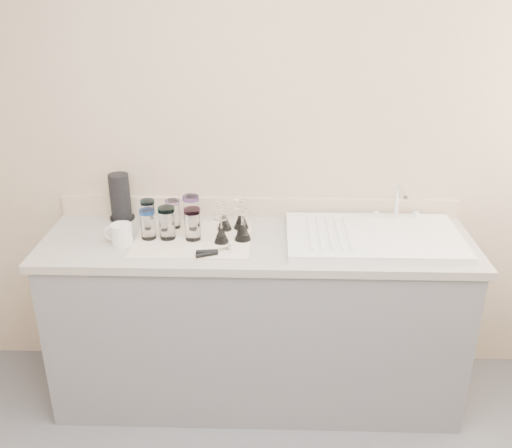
{
  "coord_description": "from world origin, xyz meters",
  "views": [
    {
      "loc": [
        0.06,
        -1.26,
        2.07
      ],
      "look_at": [
        -0.01,
        1.15,
        1.0
      ],
      "focal_mm": 40.0,
      "sensor_mm": 36.0,
      "label": 1
    }
  ],
  "objects_px": {
    "tumbler_teal": "(148,213)",
    "white_mug": "(121,234)",
    "tumbler_purple": "(191,211)",
    "goblet_back_left": "(224,221)",
    "tumbler_magenta": "(148,224)",
    "goblet_front_right": "(243,230)",
    "goblet_back_right": "(241,219)",
    "can_opener": "(214,252)",
    "tumbler_blue": "(167,223)",
    "goblet_front_left": "(221,234)",
    "paper_towel_roll": "(120,197)",
    "sink_unit": "(374,236)",
    "tumbler_cyan": "(173,214)",
    "tumbler_lavender": "(193,224)"
  },
  "relations": [
    {
      "from": "tumbler_blue",
      "to": "goblet_front_left",
      "type": "height_order",
      "value": "tumbler_blue"
    },
    {
      "from": "tumbler_magenta",
      "to": "paper_towel_roll",
      "type": "bearing_deg",
      "value": 127.58
    },
    {
      "from": "tumbler_lavender",
      "to": "goblet_back_left",
      "type": "distance_m",
      "value": 0.19
    },
    {
      "from": "goblet_front_right",
      "to": "paper_towel_roll",
      "type": "relative_size",
      "value": 0.6
    },
    {
      "from": "tumbler_magenta",
      "to": "goblet_back_left",
      "type": "xyz_separation_m",
      "value": [
        0.35,
        0.11,
        -0.03
      ]
    },
    {
      "from": "goblet_back_right",
      "to": "goblet_front_right",
      "type": "bearing_deg",
      "value": -83.86
    },
    {
      "from": "tumbler_lavender",
      "to": "tumbler_teal",
      "type": "bearing_deg",
      "value": 149.04
    },
    {
      "from": "sink_unit",
      "to": "tumbler_blue",
      "type": "bearing_deg",
      "value": -178.68
    },
    {
      "from": "tumbler_purple",
      "to": "tumbler_lavender",
      "type": "relative_size",
      "value": 1.04
    },
    {
      "from": "tumbler_blue",
      "to": "tumbler_lavender",
      "type": "relative_size",
      "value": 1.02
    },
    {
      "from": "tumbler_teal",
      "to": "goblet_front_right",
      "type": "height_order",
      "value": "goblet_front_right"
    },
    {
      "from": "tumbler_purple",
      "to": "goblet_back_left",
      "type": "distance_m",
      "value": 0.17
    },
    {
      "from": "sink_unit",
      "to": "goblet_front_right",
      "type": "bearing_deg",
      "value": -177.7
    },
    {
      "from": "goblet_back_left",
      "to": "can_opener",
      "type": "height_order",
      "value": "goblet_back_left"
    },
    {
      "from": "tumbler_purple",
      "to": "can_opener",
      "type": "distance_m",
      "value": 0.34
    },
    {
      "from": "tumbler_teal",
      "to": "paper_towel_roll",
      "type": "distance_m",
      "value": 0.2
    },
    {
      "from": "tumbler_magenta",
      "to": "white_mug",
      "type": "bearing_deg",
      "value": -155.09
    },
    {
      "from": "tumbler_teal",
      "to": "goblet_back_right",
      "type": "xyz_separation_m",
      "value": [
        0.46,
        -0.01,
        -0.02
      ]
    },
    {
      "from": "tumbler_cyan",
      "to": "goblet_back_right",
      "type": "relative_size",
      "value": 1.03
    },
    {
      "from": "tumbler_magenta",
      "to": "white_mug",
      "type": "height_order",
      "value": "tumbler_magenta"
    },
    {
      "from": "tumbler_purple",
      "to": "tumbler_teal",
      "type": "bearing_deg",
      "value": -179.06
    },
    {
      "from": "tumbler_magenta",
      "to": "goblet_back_left",
      "type": "relative_size",
      "value": 1.11
    },
    {
      "from": "tumbler_cyan",
      "to": "tumbler_magenta",
      "type": "relative_size",
      "value": 0.98
    },
    {
      "from": "tumbler_teal",
      "to": "can_opener",
      "type": "relative_size",
      "value": 0.84
    },
    {
      "from": "tumbler_teal",
      "to": "goblet_back_left",
      "type": "distance_m",
      "value": 0.38
    },
    {
      "from": "tumbler_magenta",
      "to": "goblet_front_right",
      "type": "height_order",
      "value": "same"
    },
    {
      "from": "goblet_front_left",
      "to": "goblet_front_right",
      "type": "relative_size",
      "value": 0.87
    },
    {
      "from": "goblet_back_right",
      "to": "tumbler_blue",
      "type": "bearing_deg",
      "value": -159.31
    },
    {
      "from": "tumbler_teal",
      "to": "goblet_back_right",
      "type": "relative_size",
      "value": 1.0
    },
    {
      "from": "sink_unit",
      "to": "white_mug",
      "type": "height_order",
      "value": "sink_unit"
    },
    {
      "from": "tumbler_teal",
      "to": "white_mug",
      "type": "xyz_separation_m",
      "value": [
        -0.09,
        -0.19,
        -0.03
      ]
    },
    {
      "from": "tumbler_cyan",
      "to": "tumbler_lavender",
      "type": "relative_size",
      "value": 0.92
    },
    {
      "from": "tumbler_purple",
      "to": "goblet_back_left",
      "type": "relative_size",
      "value": 1.22
    },
    {
      "from": "sink_unit",
      "to": "tumbler_blue",
      "type": "xyz_separation_m",
      "value": [
        -0.98,
        -0.02,
        0.07
      ]
    },
    {
      "from": "goblet_front_right",
      "to": "paper_towel_roll",
      "type": "distance_m",
      "value": 0.69
    },
    {
      "from": "tumbler_purple",
      "to": "goblet_back_left",
      "type": "bearing_deg",
      "value": -9.78
    },
    {
      "from": "tumbler_teal",
      "to": "goblet_front_right",
      "type": "bearing_deg",
      "value": -16.36
    },
    {
      "from": "goblet_back_right",
      "to": "goblet_front_right",
      "type": "distance_m",
      "value": 0.13
    },
    {
      "from": "goblet_front_right",
      "to": "white_mug",
      "type": "height_order",
      "value": "goblet_front_right"
    },
    {
      "from": "tumbler_purple",
      "to": "paper_towel_roll",
      "type": "xyz_separation_m",
      "value": [
        -0.38,
        0.1,
        0.03
      ]
    },
    {
      "from": "tumbler_magenta",
      "to": "goblet_back_right",
      "type": "xyz_separation_m",
      "value": [
        0.43,
        0.13,
        -0.03
      ]
    },
    {
      "from": "paper_towel_roll",
      "to": "goblet_front_right",
      "type": "bearing_deg",
      "value": -21.2
    },
    {
      "from": "tumbler_blue",
      "to": "goblet_back_left",
      "type": "distance_m",
      "value": 0.29
    },
    {
      "from": "tumbler_blue",
      "to": "tumbler_magenta",
      "type": "bearing_deg",
      "value": -178.54
    },
    {
      "from": "tumbler_purple",
      "to": "tumbler_blue",
      "type": "bearing_deg",
      "value": -124.43
    },
    {
      "from": "sink_unit",
      "to": "tumbler_cyan",
      "type": "xyz_separation_m",
      "value": [
        -0.97,
        0.1,
        0.06
      ]
    },
    {
      "from": "white_mug",
      "to": "goblet_back_left",
      "type": "bearing_deg",
      "value": 19.82
    },
    {
      "from": "tumbler_teal",
      "to": "tumbler_purple",
      "type": "relative_size",
      "value": 0.86
    },
    {
      "from": "tumbler_purple",
      "to": "goblet_back_right",
      "type": "xyz_separation_m",
      "value": [
        0.25,
        -0.01,
        -0.03
      ]
    },
    {
      "from": "tumbler_cyan",
      "to": "tumbler_lavender",
      "type": "bearing_deg",
      "value": -49.18
    }
  ]
}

